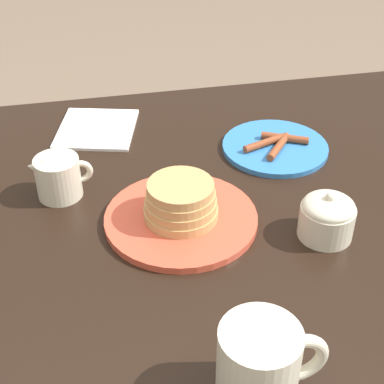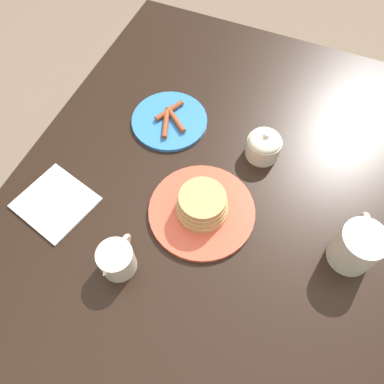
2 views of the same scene
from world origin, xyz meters
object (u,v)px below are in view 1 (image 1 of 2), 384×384
pancake_plate (178,210)px  sugar_bowl (327,216)px  napkin (97,129)px  coffee_mug (261,364)px  side_plate_bacon (275,147)px  creamer_pitcher (58,177)px

pancake_plate → sugar_bowl: bearing=-19.7°
pancake_plate → napkin: bearing=107.9°
napkin → coffee_mug: bearing=-78.2°
side_plate_bacon → creamer_pitcher: 0.41m
side_plate_bacon → creamer_pitcher: size_ratio=1.85×
pancake_plate → side_plate_bacon: pancake_plate is taller
side_plate_bacon → napkin: size_ratio=1.03×
side_plate_bacon → creamer_pitcher: creamer_pitcher is taller
side_plate_bacon → coffee_mug: size_ratio=1.55×
side_plate_bacon → sugar_bowl: 0.26m
side_plate_bacon → pancake_plate: bearing=-141.0°
pancake_plate → side_plate_bacon: (0.22, 0.18, -0.02)m
coffee_mug → creamer_pitcher: coffee_mug is taller
pancake_plate → creamer_pitcher: bearing=147.9°
pancake_plate → sugar_bowl: sugar_bowl is taller
pancake_plate → sugar_bowl: size_ratio=2.89×
creamer_pitcher → napkin: creamer_pitcher is taller
pancake_plate → side_plate_bacon: 0.28m
side_plate_bacon → creamer_pitcher: bearing=-170.8°
creamer_pitcher → pancake_plate: bearing=-32.1°
pancake_plate → napkin: pancake_plate is taller
side_plate_bacon → napkin: side_plate_bacon is taller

